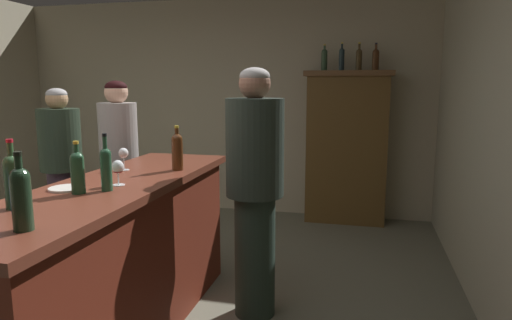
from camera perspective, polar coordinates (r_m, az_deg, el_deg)
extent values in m
cube|color=#B5AB8F|center=(5.78, -4.56, 6.76)|extent=(5.31, 0.12, 2.62)
cube|color=maroon|center=(2.94, -17.28, -12.93)|extent=(0.59, 2.25, 0.96)
cube|color=brown|center=(2.80, -17.78, -3.32)|extent=(0.67, 2.34, 0.05)
cube|color=brown|center=(5.27, 11.37, 1.51)|extent=(0.90, 0.30, 1.74)
cube|color=brown|center=(5.22, 11.67, 10.67)|extent=(0.98, 0.36, 0.06)
cylinder|color=#21482C|center=(2.57, -21.60, -1.91)|extent=(0.07, 0.07, 0.19)
sphere|color=#21482C|center=(2.56, -21.72, 0.15)|extent=(0.07, 0.07, 0.07)
cylinder|color=#21482C|center=(2.55, -21.78, 1.01)|extent=(0.03, 0.03, 0.08)
cylinder|color=gold|center=(2.54, -21.84, 2.06)|extent=(0.03, 0.03, 0.02)
cylinder|color=#4E2811|center=(3.10, -9.92, 0.66)|extent=(0.08, 0.08, 0.21)
sphere|color=#4E2811|center=(3.09, -9.97, 2.59)|extent=(0.08, 0.08, 0.08)
cylinder|color=#4E2811|center=(3.08, -9.99, 3.30)|extent=(0.03, 0.03, 0.08)
cylinder|color=gold|center=(3.08, -10.02, 4.15)|extent=(0.03, 0.03, 0.02)
cylinder|color=#2B4F2B|center=(2.38, -28.33, -2.93)|extent=(0.08, 0.08, 0.21)
sphere|color=#2B4F2B|center=(2.36, -28.53, -0.38)|extent=(0.08, 0.08, 0.08)
cylinder|color=#2B4F2B|center=(2.36, -28.63, 0.78)|extent=(0.03, 0.03, 0.10)
cylinder|color=#B31724|center=(2.35, -28.73, 2.15)|extent=(0.03, 0.03, 0.02)
cylinder|color=#234D32|center=(2.58, -18.40, -1.49)|extent=(0.06, 0.06, 0.20)
sphere|color=#234D32|center=(2.57, -18.52, 0.76)|extent=(0.06, 0.06, 0.06)
cylinder|color=#234D32|center=(2.56, -18.57, 1.80)|extent=(0.02, 0.02, 0.09)
cylinder|color=black|center=(2.55, -18.63, 3.03)|extent=(0.03, 0.03, 0.02)
cylinder|color=#1E3421|center=(2.01, -27.49, -4.98)|extent=(0.08, 0.08, 0.21)
sphere|color=#1E3421|center=(1.99, -27.72, -1.97)|extent=(0.08, 0.08, 0.08)
cylinder|color=#1E3421|center=(1.98, -27.81, -0.75)|extent=(0.03, 0.03, 0.09)
cylinder|color=black|center=(1.97, -27.93, 0.71)|extent=(0.03, 0.03, 0.02)
cylinder|color=white|center=(3.19, -16.33, -1.22)|extent=(0.07, 0.07, 0.00)
cylinder|color=white|center=(3.18, -16.36, -0.47)|extent=(0.01, 0.01, 0.08)
ellipsoid|color=white|center=(3.17, -16.42, 0.86)|extent=(0.07, 0.07, 0.07)
cylinder|color=white|center=(2.72, -16.97, -3.04)|extent=(0.07, 0.07, 0.00)
cylinder|color=white|center=(2.72, -17.01, -2.33)|extent=(0.01, 0.01, 0.06)
ellipsoid|color=white|center=(2.70, -17.08, -0.84)|extent=(0.07, 0.07, 0.08)
ellipsoid|color=maroon|center=(2.71, -17.06, -1.30)|extent=(0.06, 0.06, 0.03)
cylinder|color=white|center=(2.71, -22.78, -3.32)|extent=(0.20, 0.20, 0.01)
cylinder|color=#2E472F|center=(5.24, 8.63, 12.20)|extent=(0.07, 0.07, 0.21)
sphere|color=#2E472F|center=(5.25, 8.66, 13.33)|extent=(0.07, 0.07, 0.07)
cylinder|color=#2E472F|center=(5.25, 8.67, 13.72)|extent=(0.02, 0.02, 0.07)
cylinder|color=gold|center=(5.26, 8.68, 14.20)|extent=(0.03, 0.03, 0.02)
cylinder|color=#1F2F33|center=(5.23, 10.77, 12.21)|extent=(0.06, 0.06, 0.22)
sphere|color=#1F2F33|center=(5.24, 10.80, 13.39)|extent=(0.06, 0.06, 0.06)
cylinder|color=#1F2F33|center=(5.24, 10.82, 13.81)|extent=(0.02, 0.02, 0.08)
cylinder|color=gold|center=(5.24, 10.83, 14.33)|extent=(0.02, 0.02, 0.02)
cylinder|color=#44341C|center=(5.22, 12.88, 12.06)|extent=(0.07, 0.07, 0.20)
sphere|color=#44341C|center=(5.23, 12.92, 13.16)|extent=(0.07, 0.07, 0.07)
cylinder|color=#44341C|center=(5.23, 12.94, 13.64)|extent=(0.03, 0.03, 0.09)
cylinder|color=gold|center=(5.24, 12.96, 14.22)|extent=(0.03, 0.03, 0.02)
cylinder|color=#462813|center=(5.22, 14.88, 11.94)|extent=(0.07, 0.07, 0.19)
sphere|color=#462813|center=(5.23, 14.92, 13.00)|extent=(0.07, 0.07, 0.07)
cylinder|color=#462813|center=(5.23, 14.95, 13.47)|extent=(0.03, 0.03, 0.09)
cylinder|color=black|center=(5.24, 14.97, 14.04)|extent=(0.03, 0.03, 0.02)
cylinder|color=#372937|center=(4.72, -23.03, -5.88)|extent=(0.27, 0.27, 0.79)
cylinder|color=#253224|center=(4.59, -23.57, 2.37)|extent=(0.38, 0.38, 0.58)
sphere|color=tan|center=(4.57, -23.88, 7.08)|extent=(0.20, 0.20, 0.20)
ellipsoid|color=#A9A7A7|center=(4.57, -23.92, 7.63)|extent=(0.19, 0.19, 0.11)
cylinder|color=#406C43|center=(4.28, -16.54, -6.76)|extent=(0.24, 0.24, 0.83)
cylinder|color=#9A938F|center=(4.14, -17.00, 2.77)|extent=(0.33, 0.33, 0.60)
sphere|color=#E1A98A|center=(4.12, -17.27, 8.18)|extent=(0.20, 0.20, 0.20)
ellipsoid|color=black|center=(4.12, -17.30, 8.81)|extent=(0.19, 0.19, 0.11)
cylinder|color=#24332B|center=(3.16, -0.15, -11.96)|extent=(0.28, 0.28, 0.85)
cylinder|color=#29342C|center=(2.97, -0.16, 1.58)|extent=(0.39, 0.39, 0.65)
sphere|color=#986751|center=(2.95, -0.16, 9.64)|extent=(0.21, 0.21, 0.21)
ellipsoid|color=#AAA5A3|center=(2.95, -0.16, 10.55)|extent=(0.20, 0.20, 0.11)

